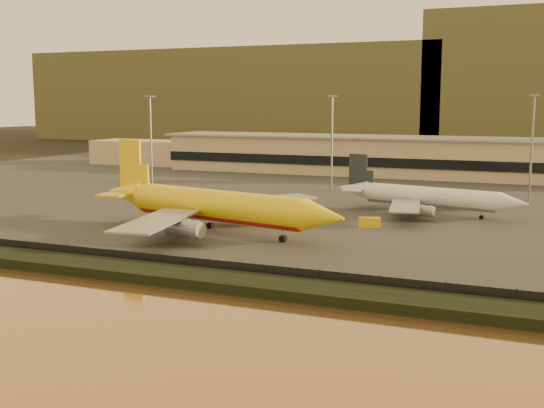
{
  "coord_description": "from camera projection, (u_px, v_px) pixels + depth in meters",
  "views": [
    {
      "loc": [
        45.16,
        -94.11,
        23.8
      ],
      "look_at": [
        1.01,
        12.0,
        6.58
      ],
      "focal_mm": 45.0,
      "sensor_mm": 36.0,
      "label": 1
    }
  ],
  "objects": [
    {
      "name": "ground",
      "position": [
        237.0,
        256.0,
        106.62
      ],
      "size": [
        900.0,
        900.0,
        0.0
      ],
      "primitive_type": "plane",
      "color": "black",
      "rests_on": "ground"
    },
    {
      "name": "embankment",
      "position": [
        182.0,
        277.0,
        90.99
      ],
      "size": [
        320.0,
        7.0,
        1.4
      ],
      "primitive_type": "cube",
      "color": "black",
      "rests_on": "ground"
    },
    {
      "name": "tarmac",
      "position": [
        381.0,
        186.0,
        193.34
      ],
      "size": [
        320.0,
        220.0,
        0.2
      ],
      "primitive_type": "cube",
      "color": "#2D2D2D",
      "rests_on": "ground"
    },
    {
      "name": "perimeter_fence",
      "position": [
        196.0,
        266.0,
        94.55
      ],
      "size": [
        300.0,
        0.05,
        2.2
      ],
      "primitive_type": "cube",
      "color": "black",
      "rests_on": "tarmac"
    },
    {
      "name": "terminal_building",
      "position": [
        360.0,
        156.0,
        225.84
      ],
      "size": [
        202.0,
        25.0,
        12.6
      ],
      "color": "tan",
      "rests_on": "tarmac"
    },
    {
      "name": "apron_light_masts",
      "position": [
        423.0,
        135.0,
        167.07
      ],
      "size": [
        152.2,
        12.2,
        25.4
      ],
      "color": "slate",
      "rests_on": "tarmac"
    },
    {
      "name": "distant_hills",
      "position": [
        443.0,
        90.0,
        420.29
      ],
      "size": [
        470.0,
        160.0,
        70.0
      ],
      "color": "brown",
      "rests_on": "ground"
    },
    {
      "name": "dhl_cargo_jet",
      "position": [
        214.0,
        206.0,
        124.08
      ],
      "size": [
        54.17,
        52.15,
        16.29
      ],
      "rotation": [
        0.0,
        0.0,
        -0.22
      ],
      "color": "yellow",
      "rests_on": "tarmac"
    },
    {
      "name": "white_narrowbody_jet",
      "position": [
        427.0,
        197.0,
        144.71
      ],
      "size": [
        41.75,
        40.1,
        12.07
      ],
      "rotation": [
        0.0,
        0.0,
        -0.21
      ],
      "color": "silver",
      "rests_on": "tarmac"
    },
    {
      "name": "gse_vehicle_yellow",
      "position": [
        369.0,
        222.0,
        129.79
      ],
      "size": [
        4.46,
        3.02,
        1.84
      ],
      "primitive_type": "cube",
      "rotation": [
        0.0,
        0.0,
        0.31
      ],
      "color": "yellow",
      "rests_on": "tarmac"
    },
    {
      "name": "gse_vehicle_white",
      "position": [
        257.0,
        207.0,
        148.31
      ],
      "size": [
        4.36,
        2.27,
        1.89
      ],
      "primitive_type": "cube",
      "rotation": [
        0.0,
        0.0,
        0.09
      ],
      "color": "silver",
      "rests_on": "tarmac"
    }
  ]
}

